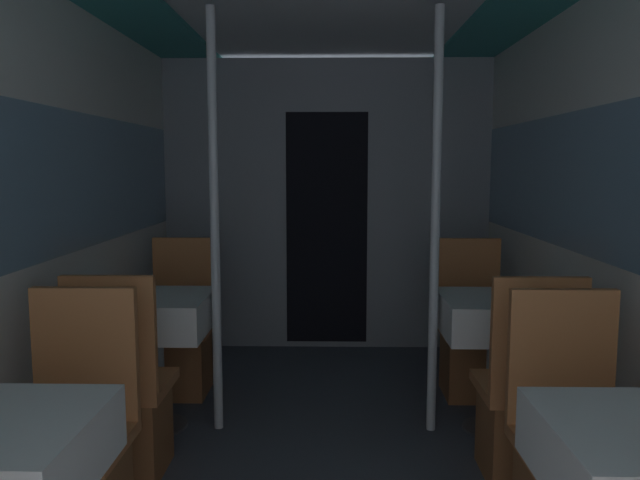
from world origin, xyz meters
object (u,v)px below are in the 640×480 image
object	(u,v)px
dining_table_left_1	(155,318)
chair_right_far_0	(572,480)
chair_left_near_1	(125,414)
chair_right_far_1	(471,348)
dining_table_right_1	(495,320)
support_pole_right_1	(435,225)
chair_right_near_1	(524,417)
chair_left_far_0	(74,476)
chair_left_far_1	(181,347)
support_pole_left_1	(215,225)

from	to	relation	value
dining_table_left_1	chair_right_far_0	world-z (taller)	chair_right_far_0
chair_left_near_1	chair_right_far_1	world-z (taller)	same
dining_table_right_1	chair_right_far_1	xyz separation A→B (m)	(0.00, 0.54, -0.33)
support_pole_right_1	dining_table_left_1	bearing A→B (deg)	180.00
chair_left_near_1	dining_table_left_1	bearing A→B (deg)	90.00
chair_right_far_0	chair_right_near_1	xyz separation A→B (m)	(0.00, 0.58, 0.00)
chair_left_far_0	chair_right_far_0	size ratio (longest dim) A/B	1.00
chair_left_far_0	chair_left_far_1	distance (m)	1.67
dining_table_right_1	chair_right_near_1	xyz separation A→B (m)	(0.00, -0.54, -0.33)
chair_left_near_1	chair_right_far_0	distance (m)	1.95
dining_table_left_1	chair_left_near_1	world-z (taller)	chair_left_near_1
chair_right_near_1	chair_left_far_1	bearing A→B (deg)	149.68
chair_right_far_0	chair_right_near_1	world-z (taller)	same
dining_table_right_1	chair_right_near_1	size ratio (longest dim) A/B	0.76
dining_table_left_1	support_pole_left_1	world-z (taller)	support_pole_left_1
support_pole_left_1	support_pole_right_1	size ratio (longest dim) A/B	1.00
chair_left_far_1	support_pole_left_1	bearing A→B (deg)	121.86
support_pole_left_1	dining_table_left_1	bearing A→B (deg)	180.00
chair_left_near_1	chair_left_far_1	bearing A→B (deg)	90.00
dining_table_left_1	support_pole_right_1	world-z (taller)	support_pole_right_1
chair_right_far_0	chair_right_far_1	bearing A→B (deg)	-90.00
chair_right_far_0	chair_right_far_1	size ratio (longest dim) A/B	1.00
support_pole_left_1	dining_table_right_1	world-z (taller)	support_pole_left_1
chair_right_far_0	chair_right_near_1	size ratio (longest dim) A/B	1.00
support_pole_left_1	chair_right_far_1	distance (m)	1.82
chair_left_far_1	support_pole_left_1	size ratio (longest dim) A/B	0.43
support_pole_left_1	support_pole_right_1	bearing A→B (deg)	0.00
chair_left_far_1	support_pole_left_1	xyz separation A→B (m)	(0.34, -0.54, 0.84)
chair_left_far_0	support_pole_left_1	bearing A→B (deg)	-106.71
chair_left_near_1	support_pole_right_1	xyz separation A→B (m)	(1.52, 0.54, 0.84)
chair_left_far_1	chair_right_far_1	bearing A→B (deg)	-180.00
chair_right_far_1	support_pole_right_1	distance (m)	1.06
support_pole_left_1	chair_left_near_1	bearing A→B (deg)	-121.86
support_pole_right_1	chair_left_far_1	bearing A→B (deg)	160.33
chair_right_near_1	support_pole_right_1	distance (m)	1.06
support_pole_left_1	dining_table_right_1	size ratio (longest dim) A/B	3.04
support_pole_left_1	chair_left_far_1	bearing A→B (deg)	121.86
chair_left_near_1	chair_right_far_0	world-z (taller)	same
support_pole_left_1	chair_right_near_1	xyz separation A→B (m)	(1.52, -0.54, -0.84)
chair_left_near_1	chair_left_far_1	world-z (taller)	same
chair_left_near_1	support_pole_right_1	bearing A→B (deg)	19.67
chair_left_near_1	chair_right_near_1	xyz separation A→B (m)	(1.86, 0.00, 0.00)
chair_left_near_1	support_pole_left_1	world-z (taller)	support_pole_left_1
chair_left_near_1	dining_table_right_1	size ratio (longest dim) A/B	1.32
support_pole_right_1	chair_left_near_1	bearing A→B (deg)	-160.33
chair_left_far_0	support_pole_left_1	size ratio (longest dim) A/B	0.43
chair_right_near_1	chair_right_far_1	distance (m)	1.09
dining_table_left_1	chair_right_far_0	xyz separation A→B (m)	(1.86, -1.13, -0.33)
chair_right_far_1	chair_left_far_1	bearing A→B (deg)	0.00
dining_table_left_1	chair_left_far_1	world-z (taller)	chair_left_far_1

